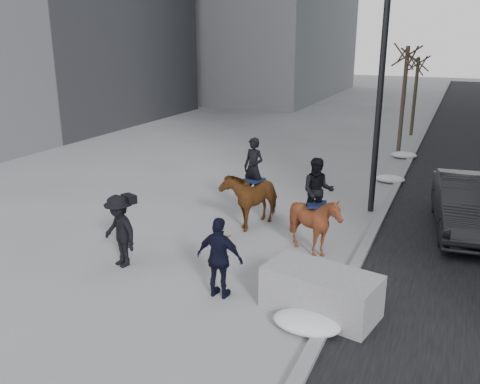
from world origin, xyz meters
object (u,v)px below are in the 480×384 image
at_px(planter, 321,292).
at_px(mounted_left, 252,193).
at_px(mounted_right, 315,216).
at_px(car_near, 468,205).

bearing_deg(planter, mounted_left, 128.15).
bearing_deg(mounted_right, mounted_left, 150.33).
distance_m(car_near, mounted_left, 6.02).
xyz_separation_m(car_near, mounted_left, (-5.71, -1.90, 0.17)).
distance_m(car_near, mounted_right, 4.71).
distance_m(mounted_left, mounted_right, 2.57).
bearing_deg(mounted_right, planter, -71.60).
relative_size(car_near, mounted_left, 1.86).
bearing_deg(planter, car_near, 66.43).
distance_m(planter, car_near, 6.44).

